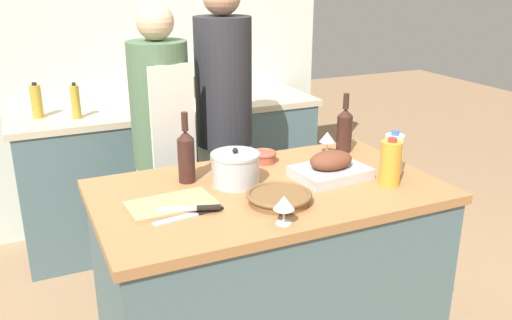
{
  "coord_description": "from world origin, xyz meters",
  "views": [
    {
      "loc": [
        -0.91,
        -1.88,
        1.77
      ],
      "look_at": [
        0.0,
        0.12,
        0.99
      ],
      "focal_mm": 38.0,
      "sensor_mm": 36.0,
      "label": 1
    }
  ],
  "objects_px": {
    "juice_jug": "(390,163)",
    "condiment_bottle_extra": "(37,101)",
    "wine_glass_right": "(327,138)",
    "knife_paring": "(192,208)",
    "wine_bottle_dark": "(186,155)",
    "person_cook_guest": "(224,120)",
    "condiment_bottle_tall": "(195,88)",
    "cutting_board": "(171,205)",
    "mixing_bowl": "(264,156)",
    "knife_chef": "(192,215)",
    "wine_bottle_green": "(345,129)",
    "milk_jug": "(394,154)",
    "condiment_bottle_short": "(76,102)",
    "wicker_basket": "(279,197)",
    "wine_glass_left": "(284,204)",
    "stock_pot": "(235,169)",
    "person_cook_aproned": "(163,142)",
    "roasting_pan": "(331,167)"
  },
  "relations": [
    {
      "from": "roasting_pan",
      "to": "juice_jug",
      "type": "distance_m",
      "value": 0.25
    },
    {
      "from": "knife_chef",
      "to": "wine_glass_left",
      "type": "bearing_deg",
      "value": -35.4
    },
    {
      "from": "juice_jug",
      "to": "knife_paring",
      "type": "distance_m",
      "value": 0.85
    },
    {
      "from": "person_cook_guest",
      "to": "person_cook_aproned",
      "type": "bearing_deg",
      "value": 174.14
    },
    {
      "from": "condiment_bottle_extra",
      "to": "wicker_basket",
      "type": "bearing_deg",
      "value": -65.59
    },
    {
      "from": "condiment_bottle_short",
      "to": "person_cook_guest",
      "type": "bearing_deg",
      "value": -37.57
    },
    {
      "from": "milk_jug",
      "to": "wine_bottle_green",
      "type": "height_order",
      "value": "wine_bottle_green"
    },
    {
      "from": "wicker_basket",
      "to": "cutting_board",
      "type": "bearing_deg",
      "value": 160.89
    },
    {
      "from": "milk_jug",
      "to": "condiment_bottle_short",
      "type": "xyz_separation_m",
      "value": [
        -1.16,
        1.49,
        0.03
      ]
    },
    {
      "from": "wicker_basket",
      "to": "knife_paring",
      "type": "bearing_deg",
      "value": 172.12
    },
    {
      "from": "wine_bottle_dark",
      "to": "condiment_bottle_tall",
      "type": "relative_size",
      "value": 2.15
    },
    {
      "from": "wicker_basket",
      "to": "cutting_board",
      "type": "relative_size",
      "value": 0.76
    },
    {
      "from": "mixing_bowl",
      "to": "knife_chef",
      "type": "bearing_deg",
      "value": -139.41
    },
    {
      "from": "mixing_bowl",
      "to": "condiment_bottle_short",
      "type": "relative_size",
      "value": 0.56
    },
    {
      "from": "roasting_pan",
      "to": "wine_bottle_green",
      "type": "relative_size",
      "value": 1.12
    },
    {
      "from": "wine_glass_left",
      "to": "knife_chef",
      "type": "height_order",
      "value": "wine_glass_left"
    },
    {
      "from": "cutting_board",
      "to": "wine_glass_left",
      "type": "relative_size",
      "value": 3.15
    },
    {
      "from": "wine_glass_left",
      "to": "person_cook_guest",
      "type": "bearing_deg",
      "value": 78.81
    },
    {
      "from": "knife_paring",
      "to": "condiment_bottle_short",
      "type": "relative_size",
      "value": 1.05
    },
    {
      "from": "cutting_board",
      "to": "condiment_bottle_short",
      "type": "bearing_deg",
      "value": 96.49
    },
    {
      "from": "wicker_basket",
      "to": "wine_bottle_dark",
      "type": "xyz_separation_m",
      "value": [
        -0.26,
        0.36,
        0.1
      ]
    },
    {
      "from": "wine_glass_left",
      "to": "condiment_bottle_short",
      "type": "bearing_deg",
      "value": 105.66
    },
    {
      "from": "condiment_bottle_extra",
      "to": "mixing_bowl",
      "type": "bearing_deg",
      "value": -53.65
    },
    {
      "from": "wine_bottle_dark",
      "to": "knife_paring",
      "type": "height_order",
      "value": "wine_bottle_dark"
    },
    {
      "from": "roasting_pan",
      "to": "cutting_board",
      "type": "bearing_deg",
      "value": -178.79
    },
    {
      "from": "wine_bottle_dark",
      "to": "person_cook_guest",
      "type": "distance_m",
      "value": 0.78
    },
    {
      "from": "mixing_bowl",
      "to": "person_cook_aproned",
      "type": "height_order",
      "value": "person_cook_aproned"
    },
    {
      "from": "wicker_basket",
      "to": "milk_jug",
      "type": "relative_size",
      "value": 1.31
    },
    {
      "from": "condiment_bottle_tall",
      "to": "cutting_board",
      "type": "bearing_deg",
      "value": -111.22
    },
    {
      "from": "wine_bottle_green",
      "to": "condiment_bottle_extra",
      "type": "xyz_separation_m",
      "value": [
        -1.34,
        1.26,
        -0.0
      ]
    },
    {
      "from": "wine_bottle_dark",
      "to": "wine_glass_right",
      "type": "bearing_deg",
      "value": 5.52
    },
    {
      "from": "wine_bottle_dark",
      "to": "condiment_bottle_short",
      "type": "bearing_deg",
      "value": 103.91
    },
    {
      "from": "stock_pot",
      "to": "milk_jug",
      "type": "bearing_deg",
      "value": -14.11
    },
    {
      "from": "wine_glass_left",
      "to": "condiment_bottle_short",
      "type": "xyz_separation_m",
      "value": [
        -0.49,
        1.74,
        0.04
      ]
    },
    {
      "from": "juice_jug",
      "to": "condiment_bottle_extra",
      "type": "distance_m",
      "value": 2.13
    },
    {
      "from": "wine_bottle_dark",
      "to": "condiment_bottle_extra",
      "type": "distance_m",
      "value": 1.42
    },
    {
      "from": "cutting_board",
      "to": "juice_jug",
      "type": "height_order",
      "value": "juice_jug"
    },
    {
      "from": "knife_paring",
      "to": "condiment_bottle_short",
      "type": "distance_m",
      "value": 1.54
    },
    {
      "from": "wicker_basket",
      "to": "wine_glass_right",
      "type": "xyz_separation_m",
      "value": [
        0.48,
        0.43,
        0.06
      ]
    },
    {
      "from": "mixing_bowl",
      "to": "wine_glass_right",
      "type": "xyz_separation_m",
      "value": [
        0.33,
        -0.01,
        0.05
      ]
    },
    {
      "from": "condiment_bottle_short",
      "to": "knife_chef",
      "type": "bearing_deg",
      "value": -82.27
    },
    {
      "from": "knife_chef",
      "to": "wicker_basket",
      "type": "bearing_deg",
      "value": -4.56
    },
    {
      "from": "cutting_board",
      "to": "knife_paring",
      "type": "distance_m",
      "value": 0.1
    },
    {
      "from": "milk_jug",
      "to": "wine_glass_right",
      "type": "relative_size",
      "value": 1.76
    },
    {
      "from": "wine_glass_right",
      "to": "knife_paring",
      "type": "xyz_separation_m",
      "value": [
        -0.82,
        -0.39,
        -0.06
      ]
    },
    {
      "from": "wine_bottle_dark",
      "to": "person_cook_aproned",
      "type": "distance_m",
      "value": 0.62
    },
    {
      "from": "knife_chef",
      "to": "knife_paring",
      "type": "height_order",
      "value": "knife_paring"
    },
    {
      "from": "stock_pot",
      "to": "condiment_bottle_extra",
      "type": "relative_size",
      "value": 0.96
    },
    {
      "from": "juice_jug",
      "to": "wine_glass_right",
      "type": "height_order",
      "value": "juice_jug"
    },
    {
      "from": "wine_glass_left",
      "to": "knife_chef",
      "type": "xyz_separation_m",
      "value": [
        -0.28,
        0.2,
        -0.08
      ]
    }
  ]
}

